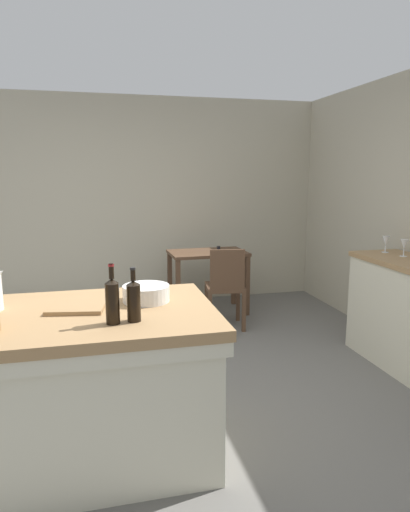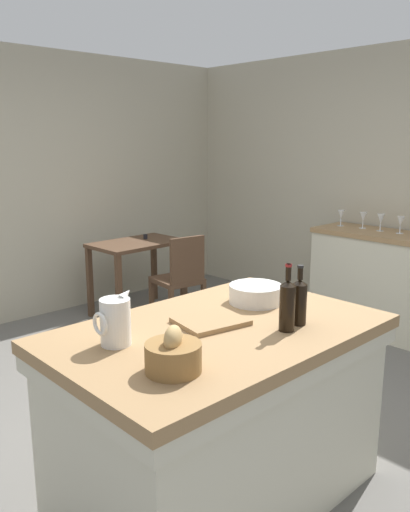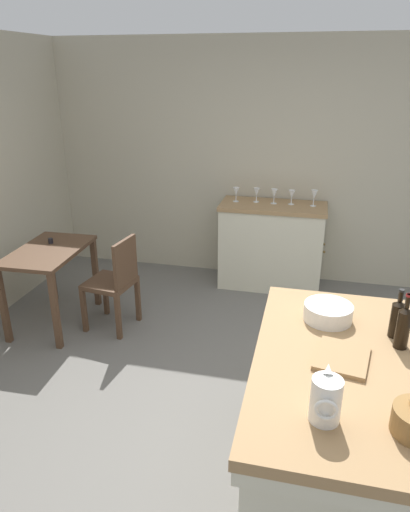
{
  "view_description": "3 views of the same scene",
  "coord_description": "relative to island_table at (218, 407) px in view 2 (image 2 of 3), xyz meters",
  "views": [
    {
      "loc": [
        -0.31,
        -3.16,
        1.65
      ],
      "look_at": [
        0.59,
        0.51,
        0.96
      ],
      "focal_mm": 31.41,
      "sensor_mm": 36.0,
      "label": 1
    },
    {
      "loc": [
        -2.06,
        -2.29,
        1.75
      ],
      "look_at": [
        0.45,
        0.37,
        0.93
      ],
      "focal_mm": 36.48,
      "sensor_mm": 36.0,
      "label": 2
    },
    {
      "loc": [
        -2.55,
        -0.38,
        2.27
      ],
      "look_at": [
        0.57,
        0.35,
        0.98
      ],
      "focal_mm": 32.73,
      "sensor_mm": 36.0,
      "label": 3
    }
  ],
  "objects": [
    {
      "name": "bread_basket",
      "position": [
        -0.46,
        -0.22,
        0.48
      ],
      "size": [
        0.22,
        0.22,
        0.18
      ],
      "color": "olive",
      "rests_on": "island_table"
    },
    {
      "name": "wall_back",
      "position": [
        0.44,
        3.26,
        0.82
      ],
      "size": [
        5.32,
        0.12,
        2.6
      ],
      "primitive_type": "cube",
      "color": "#B2AA93",
      "rests_on": "ground"
    },
    {
      "name": "wine_glass_left",
      "position": [
        2.75,
        0.49,
        0.56
      ],
      "size": [
        0.07,
        0.07,
        0.15
      ],
      "color": "white",
      "rests_on": "side_cabinet"
    },
    {
      "name": "wine_glass_middle",
      "position": [
        2.73,
        0.67,
        0.56
      ],
      "size": [
        0.07,
        0.07,
        0.16
      ],
      "color": "white",
      "rests_on": "side_cabinet"
    },
    {
      "name": "ground_plane",
      "position": [
        0.44,
        0.66,
        -0.48
      ],
      "size": [
        6.76,
        6.76,
        0.0
      ],
      "primitive_type": "plane",
      "color": "#66635E"
    },
    {
      "name": "cutting_board",
      "position": [
        0.0,
        0.06,
        0.42
      ],
      "size": [
        0.35,
        0.31,
        0.02
      ],
      "primitive_type": "cube",
      "rotation": [
        0.0,
        0.0,
        -0.18
      ],
      "color": "#99754C",
      "rests_on": "island_table"
    },
    {
      "name": "island_table",
      "position": [
        0.0,
        0.0,
        0.0
      ],
      "size": [
        1.56,
        1.0,
        0.89
      ],
      "color": "#99754C",
      "rests_on": "ground"
    },
    {
      "name": "wine_bottle_amber",
      "position": [
        0.19,
        -0.25,
        0.54
      ],
      "size": [
        0.07,
        0.07,
        0.31
      ],
      "color": "black",
      "rests_on": "island_table"
    },
    {
      "name": "wooden_chair",
      "position": [
        1.44,
        1.96,
        -0.0
      ],
      "size": [
        0.45,
        0.45,
        0.89
      ],
      "color": "#513826",
      "rests_on": "ground"
    },
    {
      "name": "wash_bowl",
      "position": [
        0.4,
        0.13,
        0.46
      ],
      "size": [
        0.28,
        0.28,
        0.1
      ],
      "primitive_type": "cylinder",
      "color": "white",
      "rests_on": "island_table"
    },
    {
      "name": "writing_desk",
      "position": [
        1.4,
        2.57,
        0.14
      ],
      "size": [
        0.92,
        0.59,
        0.8
      ],
      "color": "#513826",
      "rests_on": "ground"
    },
    {
      "name": "pitcher",
      "position": [
        -0.47,
        0.15,
        0.52
      ],
      "size": [
        0.17,
        0.13,
        0.24
      ],
      "color": "white",
      "rests_on": "island_table"
    },
    {
      "name": "wall_right",
      "position": [
        3.04,
        0.66,
        0.82
      ],
      "size": [
        0.12,
        5.2,
        2.6
      ],
      "primitive_type": "cube",
      "color": "#B2AA93",
      "rests_on": "ground"
    },
    {
      "name": "wine_glass_far_right",
      "position": [
        2.72,
        1.08,
        0.56
      ],
      "size": [
        0.07,
        0.07,
        0.15
      ],
      "color": "white",
      "rests_on": "side_cabinet"
    },
    {
      "name": "wine_bottle_dark",
      "position": [
        0.3,
        -0.23,
        0.53
      ],
      "size": [
        0.07,
        0.07,
        0.29
      ],
      "color": "black",
      "rests_on": "island_table"
    },
    {
      "name": "side_cabinet",
      "position": [
        2.7,
        0.67,
        -0.01
      ],
      "size": [
        0.52,
        1.14,
        0.93
      ],
      "color": "#99754C",
      "rests_on": "ground"
    },
    {
      "name": "wine_glass_right",
      "position": [
        2.75,
        0.86,
        0.56
      ],
      "size": [
        0.07,
        0.07,
        0.15
      ],
      "color": "white",
      "rests_on": "side_cabinet"
    }
  ]
}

